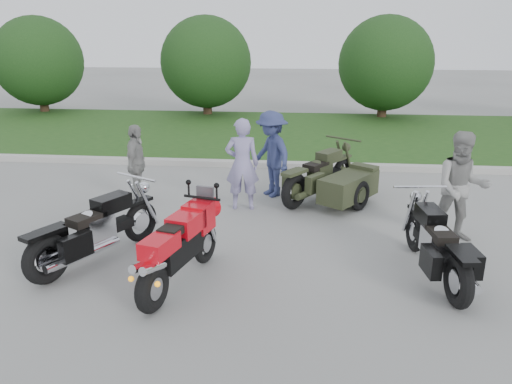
# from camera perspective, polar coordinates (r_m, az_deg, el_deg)

# --- Properties ---
(ground) EXTENTS (80.00, 80.00, 0.00)m
(ground) POSITION_cam_1_polar(r_m,az_deg,el_deg) (7.55, -2.69, -9.22)
(ground) COLOR #A0A09A
(ground) RESTS_ON ground
(curb) EXTENTS (60.00, 0.30, 0.15)m
(curb) POSITION_cam_1_polar(r_m,az_deg,el_deg) (13.12, 1.10, 3.17)
(curb) COLOR #B4B0A9
(curb) RESTS_ON ground
(grass_strip) EXTENTS (60.00, 8.00, 0.14)m
(grass_strip) POSITION_cam_1_polar(r_m,az_deg,el_deg) (17.15, 2.24, 6.73)
(grass_strip) COLOR #386020
(grass_strip) RESTS_ON ground
(tree_far_left) EXTENTS (3.60, 3.60, 4.00)m
(tree_far_left) POSITION_cam_1_polar(r_m,az_deg,el_deg) (22.98, -23.61, 13.54)
(tree_far_left) COLOR #3F2B1C
(tree_far_left) RESTS_ON ground
(tree_mid_left) EXTENTS (3.60, 3.60, 4.00)m
(tree_mid_left) POSITION_cam_1_polar(r_m,az_deg,el_deg) (20.56, -5.72, 14.54)
(tree_mid_left) COLOR #3F2B1C
(tree_mid_left) RESTS_ON ground
(tree_mid_right) EXTENTS (3.60, 3.60, 4.00)m
(tree_mid_right) POSITION_cam_1_polar(r_m,az_deg,el_deg) (20.39, 14.59, 14.03)
(tree_mid_right) COLOR #3F2B1C
(tree_mid_right) RESTS_ON ground
(sportbike_red) EXTENTS (0.78, 2.14, 1.03)m
(sportbike_red) POSITION_cam_1_polar(r_m,az_deg,el_deg) (7.02, -8.83, -6.15)
(sportbike_red) COLOR black
(sportbike_red) RESTS_ON ground
(cruiser_left) EXTENTS (1.33, 2.30, 0.97)m
(cruiser_left) POSITION_cam_1_polar(r_m,az_deg,el_deg) (8.06, -18.25, -4.46)
(cruiser_left) COLOR black
(cruiser_left) RESTS_ON ground
(cruiser_right) EXTENTS (0.57, 2.43, 0.94)m
(cruiser_right) POSITION_cam_1_polar(r_m,az_deg,el_deg) (7.64, 20.11, -6.06)
(cruiser_right) COLOR black
(cruiser_right) RESTS_ON ground
(cruiser_sidecar) EXTENTS (2.03, 2.36, 0.98)m
(cruiser_sidecar) POSITION_cam_1_polar(r_m,az_deg,el_deg) (10.38, 9.03, 1.07)
(cruiser_sidecar) COLOR black
(cruiser_sidecar) RESTS_ON ground
(person_stripe) EXTENTS (0.71, 0.50, 1.84)m
(person_stripe) POSITION_cam_1_polar(r_m,az_deg,el_deg) (9.86, -1.60, 3.19)
(person_stripe) COLOR #938ABB
(person_stripe) RESTS_ON ground
(person_grey) EXTENTS (0.97, 0.78, 1.89)m
(person_grey) POSITION_cam_1_polar(r_m,az_deg,el_deg) (9.02, 22.40, 0.49)
(person_grey) COLOR gray
(person_grey) RESTS_ON ground
(person_denim) EXTENTS (1.27, 1.37, 1.85)m
(person_denim) POSITION_cam_1_polar(r_m,az_deg,el_deg) (10.66, 1.78, 4.34)
(person_denim) COLOR navy
(person_denim) RESTS_ON ground
(person_back) EXTENTS (0.45, 0.98, 1.64)m
(person_back) POSITION_cam_1_polar(r_m,az_deg,el_deg) (10.53, -13.49, 3.09)
(person_back) COLOR gray
(person_back) RESTS_ON ground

